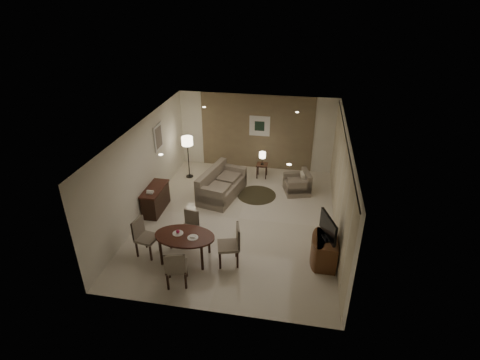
% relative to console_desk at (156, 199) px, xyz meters
% --- Properties ---
extents(room_shell, '(5.50, 7.00, 2.70)m').
position_rel_console_desk_xyz_m(room_shell, '(2.49, 0.40, 0.98)').
color(room_shell, beige).
rests_on(room_shell, ground).
extents(taupe_accent, '(3.96, 0.03, 2.70)m').
position_rel_console_desk_xyz_m(taupe_accent, '(2.49, 3.48, 0.98)').
color(taupe_accent, '#7B6D4D').
rests_on(taupe_accent, wall_back).
extents(curtain_wall, '(0.08, 6.70, 2.58)m').
position_rel_console_desk_xyz_m(curtain_wall, '(5.17, 0.00, 0.95)').
color(curtain_wall, beige).
rests_on(curtain_wall, wall_right).
extents(curtain_rod, '(0.03, 6.80, 0.03)m').
position_rel_console_desk_xyz_m(curtain_rod, '(5.17, 0.00, 2.27)').
color(curtain_rod, black).
rests_on(curtain_rod, wall_right).
extents(art_back_frame, '(0.72, 0.03, 0.72)m').
position_rel_console_desk_xyz_m(art_back_frame, '(2.59, 3.46, 1.23)').
color(art_back_frame, silver).
rests_on(art_back_frame, wall_back).
extents(art_back_canvas, '(0.34, 0.01, 0.34)m').
position_rel_console_desk_xyz_m(art_back_canvas, '(2.59, 3.44, 1.23)').
color(art_back_canvas, black).
rests_on(art_back_canvas, wall_back).
extents(art_left_frame, '(0.03, 0.60, 0.80)m').
position_rel_console_desk_xyz_m(art_left_frame, '(-0.23, 1.20, 1.48)').
color(art_left_frame, silver).
rests_on(art_left_frame, wall_left).
extents(art_left_canvas, '(0.01, 0.46, 0.64)m').
position_rel_console_desk_xyz_m(art_left_canvas, '(-0.21, 1.20, 1.48)').
color(art_left_canvas, gray).
rests_on(art_left_canvas, wall_left).
extents(downlight_nl, '(0.10, 0.10, 0.01)m').
position_rel_console_desk_xyz_m(downlight_nl, '(1.09, -1.80, 2.31)').
color(downlight_nl, white).
rests_on(downlight_nl, ceiling).
extents(downlight_nr, '(0.10, 0.10, 0.01)m').
position_rel_console_desk_xyz_m(downlight_nr, '(3.89, -1.80, 2.31)').
color(downlight_nr, white).
rests_on(downlight_nr, ceiling).
extents(downlight_fl, '(0.10, 0.10, 0.01)m').
position_rel_console_desk_xyz_m(downlight_fl, '(1.09, 1.80, 2.31)').
color(downlight_fl, white).
rests_on(downlight_fl, ceiling).
extents(downlight_fr, '(0.10, 0.10, 0.01)m').
position_rel_console_desk_xyz_m(downlight_fr, '(3.89, 1.80, 2.31)').
color(downlight_fr, white).
rests_on(downlight_fr, ceiling).
extents(console_desk, '(0.48, 1.20, 0.75)m').
position_rel_console_desk_xyz_m(console_desk, '(0.00, 0.00, 0.00)').
color(console_desk, '#421F15').
rests_on(console_desk, floor).
extents(telephone, '(0.20, 0.14, 0.09)m').
position_rel_console_desk_xyz_m(telephone, '(0.00, -0.30, 0.43)').
color(telephone, white).
rests_on(telephone, console_desk).
extents(tv_cabinet, '(0.48, 0.90, 0.70)m').
position_rel_console_desk_xyz_m(tv_cabinet, '(4.89, -1.50, -0.03)').
color(tv_cabinet, brown).
rests_on(tv_cabinet, floor).
extents(flat_tv, '(0.36, 0.85, 0.60)m').
position_rel_console_desk_xyz_m(flat_tv, '(4.87, -1.50, 0.65)').
color(flat_tv, black).
rests_on(flat_tv, tv_cabinet).
extents(dining_table, '(1.46, 0.91, 0.69)m').
position_rel_console_desk_xyz_m(dining_table, '(1.54, -1.97, -0.03)').
color(dining_table, '#421F15').
rests_on(dining_table, floor).
extents(chair_near, '(0.58, 0.58, 0.97)m').
position_rel_console_desk_xyz_m(chair_near, '(1.61, -2.82, 0.11)').
color(chair_near, gray).
rests_on(chair_near, floor).
extents(chair_far, '(0.47, 0.47, 0.86)m').
position_rel_console_desk_xyz_m(chair_far, '(1.43, -1.31, 0.05)').
color(chair_far, gray).
rests_on(chair_far, floor).
extents(chair_left, '(0.55, 0.55, 0.98)m').
position_rel_console_desk_xyz_m(chair_left, '(0.57, -1.96, 0.12)').
color(chair_left, gray).
rests_on(chair_left, floor).
extents(chair_right, '(0.61, 0.61, 1.03)m').
position_rel_console_desk_xyz_m(chair_right, '(2.59, -1.93, 0.14)').
color(chair_right, gray).
rests_on(chair_right, floor).
extents(plate_a, '(0.26, 0.26, 0.02)m').
position_rel_console_desk_xyz_m(plate_a, '(1.36, -1.92, 0.32)').
color(plate_a, white).
rests_on(plate_a, dining_table).
extents(plate_b, '(0.26, 0.26, 0.02)m').
position_rel_console_desk_xyz_m(plate_b, '(1.76, -2.02, 0.32)').
color(plate_b, white).
rests_on(plate_b, dining_table).
extents(fruit_apple, '(0.09, 0.09, 0.09)m').
position_rel_console_desk_xyz_m(fruit_apple, '(1.36, -1.92, 0.37)').
color(fruit_apple, '#B21440').
rests_on(fruit_apple, plate_a).
extents(napkin, '(0.12, 0.08, 0.03)m').
position_rel_console_desk_xyz_m(napkin, '(1.76, -2.02, 0.34)').
color(napkin, white).
rests_on(napkin, plate_b).
extents(round_rug, '(1.23, 1.23, 0.01)m').
position_rel_console_desk_xyz_m(round_rug, '(2.81, 1.42, -0.37)').
color(round_rug, '#3C3421').
rests_on(round_rug, floor).
extents(sofa, '(2.02, 1.31, 0.88)m').
position_rel_console_desk_xyz_m(sofa, '(1.73, 1.19, 0.06)').
color(sofa, gray).
rests_on(sofa, floor).
extents(armchair, '(0.95, 0.98, 0.71)m').
position_rel_console_desk_xyz_m(armchair, '(4.05, 1.85, -0.02)').
color(armchair, gray).
rests_on(armchair, floor).
extents(side_table, '(0.38, 0.38, 0.49)m').
position_rel_console_desk_xyz_m(side_table, '(2.81, 2.72, -0.13)').
color(side_table, black).
rests_on(side_table, floor).
extents(table_lamp, '(0.22, 0.22, 0.50)m').
position_rel_console_desk_xyz_m(table_lamp, '(2.81, 2.72, 0.36)').
color(table_lamp, '#FFEAC1').
rests_on(table_lamp, side_table).
extents(floor_lamp, '(0.38, 0.38, 1.48)m').
position_rel_console_desk_xyz_m(floor_lamp, '(0.31, 2.28, 0.37)').
color(floor_lamp, '#FFE5B7').
rests_on(floor_lamp, floor).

